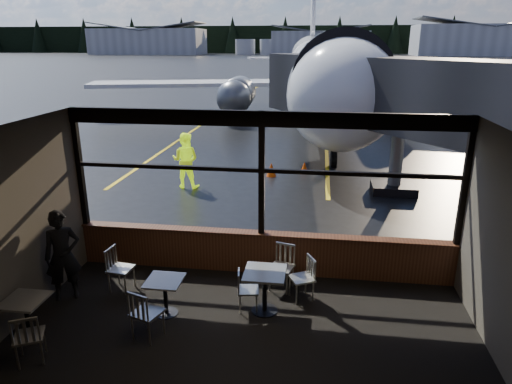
% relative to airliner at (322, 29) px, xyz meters
% --- Properties ---
extents(ground_plane, '(520.00, 520.00, 0.00)m').
position_rel_airliner_xyz_m(ground_plane, '(-1.01, 98.65, -5.57)').
color(ground_plane, black).
rests_on(ground_plane, ground).
extents(carpet_floor, '(8.00, 6.00, 0.01)m').
position_rel_airliner_xyz_m(carpet_floor, '(-1.01, -24.35, -5.56)').
color(carpet_floor, black).
rests_on(carpet_floor, ground).
extents(ceiling, '(8.00, 6.00, 0.04)m').
position_rel_airliner_xyz_m(ceiling, '(-1.01, -24.35, -2.07)').
color(ceiling, '#38332D').
rests_on(ceiling, ground).
extents(window_sill, '(8.00, 0.28, 0.90)m').
position_rel_airliner_xyz_m(window_sill, '(-1.01, -21.35, -5.12)').
color(window_sill, '#4F2818').
rests_on(window_sill, ground).
extents(window_header, '(8.00, 0.18, 0.30)m').
position_rel_airliner_xyz_m(window_header, '(-1.01, -21.35, -2.22)').
color(window_header, black).
rests_on(window_header, ground).
extents(mullion_left, '(0.12, 0.12, 2.60)m').
position_rel_airliner_xyz_m(mullion_left, '(-4.96, -21.35, -3.37)').
color(mullion_left, black).
rests_on(mullion_left, ground).
extents(mullion_centre, '(0.12, 0.12, 2.60)m').
position_rel_airliner_xyz_m(mullion_centre, '(-1.01, -21.35, -3.37)').
color(mullion_centre, black).
rests_on(mullion_centre, ground).
extents(mullion_right, '(0.12, 0.12, 2.60)m').
position_rel_airliner_xyz_m(mullion_right, '(2.94, -21.35, -3.37)').
color(mullion_right, black).
rests_on(mullion_right, ground).
extents(window_transom, '(8.00, 0.10, 0.08)m').
position_rel_airliner_xyz_m(window_transom, '(-1.01, -21.35, -3.27)').
color(window_transom, black).
rests_on(window_transom, ground).
extents(airliner, '(32.54, 38.24, 11.14)m').
position_rel_airliner_xyz_m(airliner, '(0.00, 0.00, 0.00)').
color(airliner, white).
rests_on(airliner, ground_plane).
extents(jet_bridge, '(8.57, 10.48, 4.57)m').
position_rel_airliner_xyz_m(jet_bridge, '(2.59, -15.85, -3.29)').
color(jet_bridge, '#2D2E30').
rests_on(jet_bridge, ground_plane).
extents(cafe_table_near, '(0.75, 0.75, 0.82)m').
position_rel_airliner_xyz_m(cafe_table_near, '(-0.75, -22.87, -5.16)').
color(cafe_table_near, '#A49F96').
rests_on(cafe_table_near, carpet_floor).
extents(cafe_table_mid, '(0.64, 0.64, 0.71)m').
position_rel_airliner_xyz_m(cafe_table_mid, '(-2.54, -23.20, -5.22)').
color(cafe_table_mid, '#A19C94').
rests_on(cafe_table_mid, carpet_floor).
extents(cafe_table_left, '(0.66, 0.66, 0.73)m').
position_rel_airliner_xyz_m(cafe_table_left, '(-4.61, -24.19, -5.21)').
color(cafe_table_left, '#A19D94').
rests_on(cafe_table_left, carpet_floor).
extents(chair_near_e, '(0.65, 0.65, 0.88)m').
position_rel_airliner_xyz_m(chair_near_e, '(-0.10, -22.34, -5.13)').
color(chair_near_e, beige).
rests_on(chair_near_e, carpet_floor).
extents(chair_near_w, '(0.49, 0.49, 0.80)m').
position_rel_airliner_xyz_m(chair_near_w, '(-1.06, -22.84, -5.17)').
color(chair_near_w, '#ABA69A').
rests_on(chair_near_w, carpet_floor).
extents(chair_near_n, '(0.63, 0.63, 0.94)m').
position_rel_airliner_xyz_m(chair_near_n, '(-0.51, -22.01, -5.10)').
color(chair_near_n, beige).
rests_on(chair_near_n, carpet_floor).
extents(chair_mid_s, '(0.66, 0.66, 0.94)m').
position_rel_airliner_xyz_m(chair_mid_s, '(-2.60, -23.92, -5.10)').
color(chair_mid_s, '#BCB7AA').
rests_on(chair_mid_s, carpet_floor).
extents(chair_mid_w, '(0.55, 0.55, 0.92)m').
position_rel_airliner_xyz_m(chair_mid_w, '(-3.69, -22.49, -5.11)').
color(chair_mid_w, beige).
rests_on(chair_mid_w, carpet_floor).
extents(chair_left_s, '(0.65, 0.65, 0.90)m').
position_rel_airliner_xyz_m(chair_left_s, '(-4.19, -24.76, -5.12)').
color(chair_left_s, '#B2ADA1').
rests_on(chair_left_s, carpet_floor).
extents(passenger, '(0.79, 0.71, 1.80)m').
position_rel_airliner_xyz_m(passenger, '(-4.63, -22.92, -4.67)').
color(passenger, black).
rests_on(passenger, carpet_floor).
extents(ground_crew, '(0.96, 0.77, 1.90)m').
position_rel_airliner_xyz_m(ground_crew, '(-4.36, -15.60, -4.62)').
color(ground_crew, '#BFF219').
rests_on(ground_crew, ground_plane).
extents(cone_nose, '(0.31, 0.31, 0.43)m').
position_rel_airliner_xyz_m(cone_nose, '(-0.39, -13.24, -5.36)').
color(cone_nose, '#E15807').
rests_on(cone_nose, ground_plane).
extents(cone_wing, '(0.41, 0.41, 0.57)m').
position_rel_airliner_xyz_m(cone_wing, '(-7.20, -0.56, -5.29)').
color(cone_wing, '#DA5106').
rests_on(cone_wing, ground_plane).
extents(hangar_left, '(45.00, 18.00, 11.00)m').
position_rel_airliner_xyz_m(hangar_left, '(-71.01, 158.65, -0.07)').
color(hangar_left, silver).
rests_on(hangar_left, ground_plane).
extents(hangar_mid, '(38.00, 15.00, 10.00)m').
position_rel_airliner_xyz_m(hangar_mid, '(-1.01, 163.65, -0.57)').
color(hangar_mid, silver).
rests_on(hangar_mid, ground_plane).
extents(hangar_right, '(50.00, 20.00, 12.00)m').
position_rel_airliner_xyz_m(hangar_right, '(58.99, 156.65, 0.43)').
color(hangar_right, silver).
rests_on(hangar_right, ground_plane).
extents(fuel_tank_a, '(8.00, 8.00, 6.00)m').
position_rel_airliner_xyz_m(fuel_tank_a, '(-31.01, 160.65, -2.57)').
color(fuel_tank_a, silver).
rests_on(fuel_tank_a, ground_plane).
extents(fuel_tank_b, '(8.00, 8.00, 6.00)m').
position_rel_airliner_xyz_m(fuel_tank_b, '(-21.01, 160.65, -2.57)').
color(fuel_tank_b, silver).
rests_on(fuel_tank_b, ground_plane).
extents(fuel_tank_c, '(8.00, 8.00, 6.00)m').
position_rel_airliner_xyz_m(fuel_tank_c, '(-11.01, 160.65, -2.57)').
color(fuel_tank_c, silver).
rests_on(fuel_tank_c, ground_plane).
extents(treeline, '(360.00, 3.00, 12.00)m').
position_rel_airliner_xyz_m(treeline, '(-1.01, 188.65, 0.43)').
color(treeline, black).
rests_on(treeline, ground_plane).
extents(cone_extra, '(0.36, 0.36, 0.51)m').
position_rel_airliner_xyz_m(cone_extra, '(-1.60, -13.87, -5.32)').
color(cone_extra, '#FF3F08').
rests_on(cone_extra, ground_plane).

